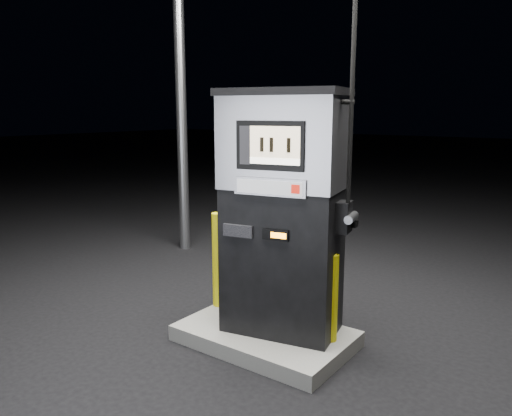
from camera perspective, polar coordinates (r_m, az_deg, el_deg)
The scene contains 5 objects.
ground at distance 4.98m, azimuth 1.06°, elevation -15.18°, with size 80.00×80.00×0.00m, color black.
pump_island at distance 4.94m, azimuth 1.07°, elevation -14.40°, with size 1.60×1.00×0.15m, color slate.
fuel_dispenser at distance 4.56m, azimuth 3.12°, elevation -0.33°, with size 1.29×0.88×4.65m.
bollard_left at distance 5.30m, azimuth -4.29°, elevation -5.93°, with size 0.13×0.13×1.01m, color yellow.
bollard_right at distance 4.58m, azimuth 8.68°, elevation -10.14°, with size 0.11×0.11×0.81m, color yellow.
Camera 1 is at (2.56, -3.66, 2.21)m, focal length 35.00 mm.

